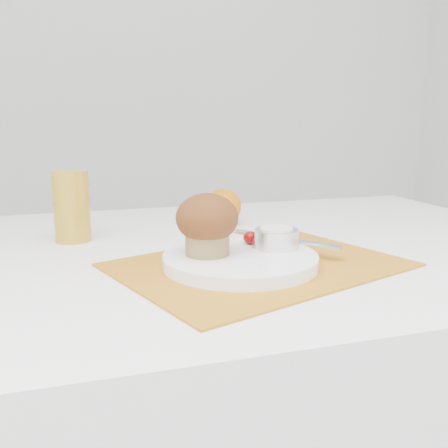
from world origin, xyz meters
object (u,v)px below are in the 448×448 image
object	(u,v)px
table	(236,436)
orange	(223,207)
muffin	(207,223)
plate	(240,260)
juice_glass	(72,206)

from	to	relation	value
table	orange	xyz separation A→B (m)	(0.02, 0.16, 0.41)
table	muffin	world-z (taller)	muffin
muffin	table	bearing A→B (deg)	54.36
orange	table	bearing A→B (deg)	-98.40
table	plate	world-z (taller)	plate
table	orange	world-z (taller)	orange
table	plate	xyz separation A→B (m)	(-0.04, -0.14, 0.39)
orange	juice_glass	size ratio (longest dim) A/B	0.59
table	plate	bearing A→B (deg)	-107.15
table	muffin	size ratio (longest dim) A/B	13.32
plate	orange	xyz separation A→B (m)	(0.07, 0.30, 0.02)
orange	plate	bearing A→B (deg)	-102.43
plate	juice_glass	xyz separation A→B (m)	(-0.23, 0.25, 0.05)
juice_glass	muffin	bearing A→B (deg)	-51.70
plate	orange	bearing A→B (deg)	77.57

